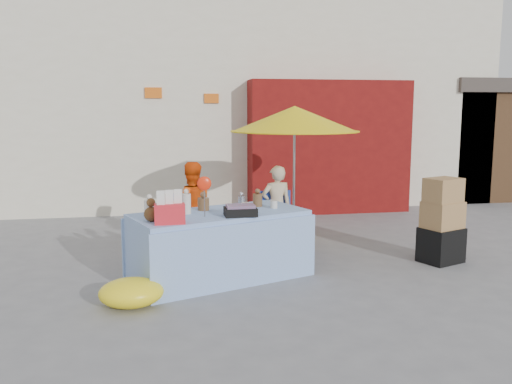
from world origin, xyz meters
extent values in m
plane|color=slate|center=(0.00, 0.00, 0.00)|extent=(80.00, 80.00, 0.00)
cube|color=silver|center=(0.00, 7.00, 2.25)|extent=(12.00, 5.00, 4.50)
cube|color=maroon|center=(2.20, 4.20, 1.30)|extent=(3.20, 0.60, 2.60)
cube|color=#4C331E|center=(6.50, 6.00, 1.20)|extent=(2.60, 3.00, 2.40)
cube|color=#3F3833|center=(6.50, 6.00, 2.55)|extent=(2.80, 3.20, 0.30)
cube|color=#D85D12|center=(-1.20, 4.48, 2.35)|extent=(0.32, 0.04, 0.20)
cube|color=#D85D12|center=(-0.10, 4.48, 2.25)|extent=(0.28, 0.04, 0.18)
cube|color=#97B5F2|center=(-0.44, 0.28, 0.41)|extent=(2.26, 1.58, 0.82)
cube|color=#97B5F2|center=(-0.28, -0.17, 0.38)|extent=(2.00, 0.76, 0.76)
cube|color=#97B5F2|center=(-0.61, 0.73, 0.38)|extent=(2.00, 0.76, 0.76)
cylinder|color=silver|center=(-1.26, 0.15, 0.91)|extent=(0.15, 0.15, 0.20)
cylinder|color=brown|center=(-1.10, 0.33, 0.90)|extent=(0.17, 0.17, 0.17)
cylinder|color=silver|center=(-0.84, 0.25, 0.94)|extent=(0.14, 0.14, 0.24)
cylinder|color=brown|center=(-0.62, 0.45, 0.89)|extent=(0.18, 0.18, 0.15)
cylinder|color=#B2B2B7|center=(-0.11, 0.66, 0.88)|extent=(0.13, 0.13, 0.13)
cylinder|color=brown|center=(0.08, 0.59, 0.90)|extent=(0.15, 0.15, 0.16)
cylinder|color=silver|center=(-0.12, 0.34, 0.87)|extent=(0.11, 0.11, 0.10)
cylinder|color=silver|center=(0.26, 0.42, 0.87)|extent=(0.11, 0.11, 0.10)
sphere|color=brown|center=(-1.24, -0.13, 0.90)|extent=(0.16, 0.16, 0.16)
ellipsoid|color=red|center=(-0.64, 0.04, 1.20)|extent=(0.17, 0.11, 0.16)
cube|color=red|center=(-1.04, -0.29, 0.92)|extent=(0.36, 0.26, 0.22)
cube|color=black|center=(-0.23, 0.01, 0.87)|extent=(0.44, 0.37, 0.10)
cube|color=navy|center=(-0.70, 1.43, 0.23)|extent=(0.51, 0.49, 0.45)
cube|color=navy|center=(-0.71, 1.65, 0.65)|extent=(0.48, 0.07, 0.40)
cube|color=navy|center=(0.55, 1.43, 0.23)|extent=(0.51, 0.49, 0.45)
cube|color=navy|center=(0.54, 1.65, 0.65)|extent=(0.48, 0.07, 0.40)
imported|color=#FF530D|center=(-0.70, 1.58, 0.65)|extent=(0.67, 0.53, 1.31)
imported|color=#CEB792|center=(0.55, 1.58, 0.62)|extent=(0.47, 0.32, 1.23)
cylinder|color=gray|center=(0.85, 1.73, 1.00)|extent=(0.04, 0.04, 2.00)
cone|color=yellow|center=(0.85, 1.73, 1.90)|extent=(1.90, 1.90, 0.38)
cylinder|color=yellow|center=(0.85, 1.73, 1.72)|extent=(1.90, 1.90, 0.02)
cube|color=black|center=(2.57, 0.44, 0.23)|extent=(0.63, 0.58, 0.47)
cube|color=#A4804A|center=(2.57, 0.44, 0.65)|extent=(0.59, 0.53, 0.36)
cube|color=#A4804A|center=(2.55, 0.42, 0.98)|extent=(0.54, 0.48, 0.32)
ellipsoid|color=yellow|center=(-1.46, -0.53, 0.15)|extent=(0.68, 0.55, 0.30)
camera|label=1|loc=(-1.16, -6.09, 2.04)|focal=38.00mm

